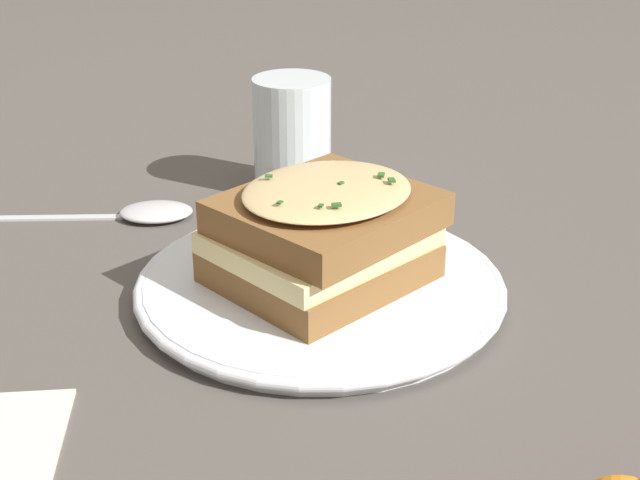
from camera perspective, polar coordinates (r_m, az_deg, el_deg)
The scene contains 5 objects.
ground_plane at distance 0.60m, azimuth 1.38°, elevation -2.90°, with size 2.40×2.40×0.00m, color #514C47.
dinner_plate at distance 0.59m, azimuth 0.00°, elevation -2.94°, with size 0.24×0.24×0.01m.
sandwich at distance 0.57m, azimuth 0.20°, elevation 0.44°, with size 0.16×0.17×0.07m.
water_glass at distance 0.74m, azimuth -1.79°, elevation 6.74°, with size 0.06×0.06×0.10m, color silver.
spoon at distance 0.72m, azimuth -11.20°, elevation 1.75°, with size 0.05×0.17×0.01m.
Camera 1 is at (0.53, 0.03, 0.28)m, focal length 50.00 mm.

